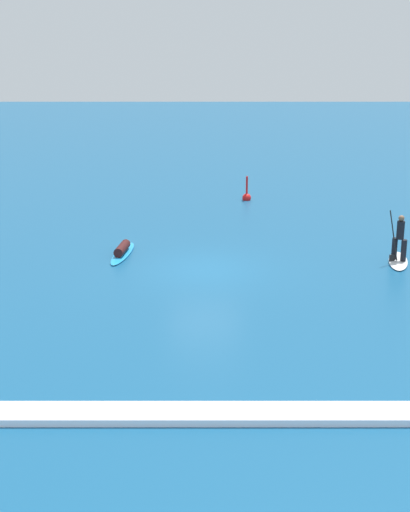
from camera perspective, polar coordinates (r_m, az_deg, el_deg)
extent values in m
plane|color=navy|center=(27.89, 0.00, -0.98)|extent=(120.00, 120.00, 0.00)
ellipsoid|color=#1E8CD1|center=(29.78, -6.15, 0.19)|extent=(0.97, 3.11, 0.09)
cylinder|color=#381414|center=(29.67, -6.18, 0.58)|extent=(0.53, 1.36, 0.36)
sphere|color=brown|center=(30.39, -5.84, 1.03)|extent=(0.26, 0.26, 0.23)
ellipsoid|color=white|center=(29.59, 14.25, -0.36)|extent=(1.18, 2.49, 0.09)
cylinder|color=black|center=(29.55, 13.99, 0.56)|extent=(0.25, 0.25, 0.82)
cylinder|color=black|center=(29.38, 14.64, 0.41)|extent=(0.25, 0.25, 0.82)
cylinder|color=black|center=(29.26, 14.42, 1.89)|extent=(0.34, 0.34, 0.68)
sphere|color=brown|center=(29.15, 14.49, 2.75)|extent=(0.26, 0.26, 0.22)
cylinder|color=black|center=(29.16, 13.93, 1.49)|extent=(0.41, 0.13, 1.92)
cube|color=black|center=(29.41, 13.80, -0.22)|extent=(0.21, 0.10, 0.32)
sphere|color=red|center=(38.75, 3.16, 4.36)|extent=(0.45, 0.45, 0.45)
cylinder|color=red|center=(38.64, 3.17, 5.08)|extent=(0.10, 0.10, 1.22)
cube|color=white|center=(17.81, -0.02, -11.71)|extent=(19.20, 0.90, 0.18)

